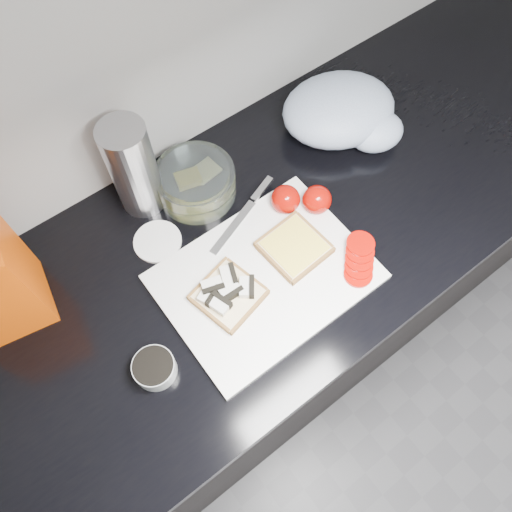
% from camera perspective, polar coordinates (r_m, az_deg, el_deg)
% --- Properties ---
extents(base_cabinet, '(3.50, 0.60, 0.86)m').
position_cam_1_polar(base_cabinet, '(1.46, -1.39, -7.83)').
color(base_cabinet, black).
rests_on(base_cabinet, ground).
extents(countertop, '(3.50, 0.64, 0.04)m').
position_cam_1_polar(countertop, '(1.04, -1.93, 0.37)').
color(countertop, black).
rests_on(countertop, base_cabinet).
extents(cutting_board, '(0.40, 0.30, 0.01)m').
position_cam_1_polar(cutting_board, '(0.99, 1.05, -2.40)').
color(cutting_board, white).
rests_on(cutting_board, countertop).
extents(bread_left, '(0.14, 0.14, 0.04)m').
position_cam_1_polar(bread_left, '(0.96, -3.29, -4.33)').
color(bread_left, beige).
rests_on(bread_left, cutting_board).
extents(bread_right, '(0.13, 0.13, 0.02)m').
position_cam_1_polar(bread_right, '(1.00, 4.40, 1.01)').
color(bread_right, beige).
rests_on(bread_right, cutting_board).
extents(tomato_slices, '(0.12, 0.12, 0.02)m').
position_cam_1_polar(tomato_slices, '(1.01, 11.72, -0.34)').
color(tomato_slices, '#9A0A03').
rests_on(tomato_slices, cutting_board).
extents(knife, '(0.21, 0.09, 0.01)m').
position_cam_1_polar(knife, '(1.06, -0.69, 5.88)').
color(knife, '#BABABF').
rests_on(knife, cutting_board).
extents(seed_tub, '(0.08, 0.08, 0.04)m').
position_cam_1_polar(seed_tub, '(0.93, -11.54, -12.41)').
color(seed_tub, '#A5ABAB').
rests_on(seed_tub, countertop).
extents(tub_lid, '(0.11, 0.11, 0.01)m').
position_cam_1_polar(tub_lid, '(1.05, -11.18, 1.65)').
color(tub_lid, white).
rests_on(tub_lid, countertop).
extents(glass_bowl, '(0.17, 0.17, 0.07)m').
position_cam_1_polar(glass_bowl, '(1.07, -6.89, 8.33)').
color(glass_bowl, silver).
rests_on(glass_bowl, countertop).
extents(steel_canister, '(0.09, 0.09, 0.22)m').
position_cam_1_polar(steel_canister, '(1.02, -13.84, 9.68)').
color(steel_canister, '#B5B5BA').
rests_on(steel_canister, countertop).
extents(grocery_bag, '(0.31, 0.30, 0.11)m').
position_cam_1_polar(grocery_bag, '(1.18, 10.01, 15.82)').
color(grocery_bag, silver).
rests_on(grocery_bag, countertop).
extents(whole_tomatoes, '(0.11, 0.10, 0.06)m').
position_cam_1_polar(whole_tomatoes, '(1.05, 5.19, 6.44)').
color(whole_tomatoes, '#9A0A03').
rests_on(whole_tomatoes, countertop).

